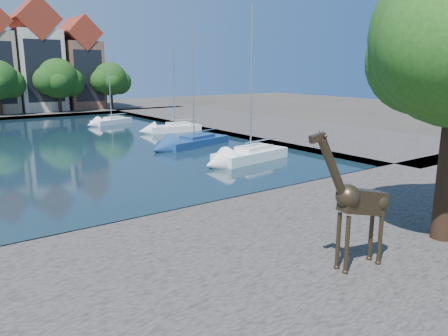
# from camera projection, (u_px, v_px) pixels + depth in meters

# --- Properties ---
(ground) EXTENTS (160.00, 160.00, 0.00)m
(ground) POSITION_uv_depth(u_px,v_px,m) (156.00, 224.00, 19.62)
(ground) COLOR #38332B
(ground) RESTS_ON ground
(water_basin) EXTENTS (38.00, 50.00, 0.08)m
(water_basin) POSITION_uv_depth(u_px,v_px,m) (31.00, 147.00, 38.60)
(water_basin) COLOR black
(water_basin) RESTS_ON ground
(near_quay) EXTENTS (50.00, 14.00, 0.50)m
(near_quay) POSITION_uv_depth(u_px,v_px,m) (256.00, 278.00, 14.03)
(near_quay) COLOR #554E4A
(near_quay) RESTS_ON ground
(right_quay) EXTENTS (14.00, 52.00, 0.50)m
(right_quay) POSITION_uv_depth(u_px,v_px,m) (251.00, 124.00, 52.80)
(right_quay) COLOR #554E4A
(right_quay) RESTS_ON ground
(townhouse_east_mid) EXTENTS (6.43, 9.18, 16.65)m
(townhouse_east_mid) POSITION_uv_depth(u_px,v_px,m) (36.00, 60.00, 66.97)
(townhouse_east_mid) COLOR beige
(townhouse_east_mid) RESTS_ON far_quay
(townhouse_east_end) EXTENTS (5.44, 9.18, 14.43)m
(townhouse_east_end) POSITION_uv_depth(u_px,v_px,m) (79.00, 67.00, 70.90)
(townhouse_east_end) COLOR brown
(townhouse_east_end) RESTS_ON far_quay
(far_tree_east) EXTENTS (7.54, 5.80, 7.84)m
(far_tree_east) POSITION_uv_depth(u_px,v_px,m) (59.00, 80.00, 64.17)
(far_tree_east) COLOR #332114
(far_tree_east) RESTS_ON far_quay
(far_tree_far_east) EXTENTS (6.76, 5.20, 7.36)m
(far_tree_far_east) POSITION_uv_depth(u_px,v_px,m) (111.00, 80.00, 68.76)
(far_tree_far_east) COLOR #332114
(far_tree_far_east) RESTS_ON far_quay
(giraffe_statue) EXTENTS (3.17, 0.77, 4.53)m
(giraffe_statue) POSITION_uv_depth(u_px,v_px,m) (357.00, 202.00, 13.69)
(giraffe_statue) COLOR #332919
(giraffe_statue) RESTS_ON near_quay
(sailboat_right_a) EXTENTS (6.47, 3.07, 11.17)m
(sailboat_right_a) POSITION_uv_depth(u_px,v_px,m) (251.00, 153.00, 32.68)
(sailboat_right_a) COLOR white
(sailboat_right_a) RESTS_ON water_basin
(sailboat_right_b) EXTENTS (7.18, 4.00, 10.32)m
(sailboat_right_b) POSITION_uv_depth(u_px,v_px,m) (194.00, 140.00, 39.00)
(sailboat_right_b) COLOR navy
(sailboat_right_b) RESTS_ON water_basin
(sailboat_right_c) EXTENTS (5.80, 3.01, 8.93)m
(sailboat_right_c) POSITION_uv_depth(u_px,v_px,m) (175.00, 127.00, 47.67)
(sailboat_right_c) COLOR white
(sailboat_right_c) RESTS_ON water_basin
(sailboat_right_d) EXTENTS (5.50, 3.47, 7.04)m
(sailboat_right_d) POSITION_uv_depth(u_px,v_px,m) (112.00, 120.00, 54.41)
(sailboat_right_d) COLOR white
(sailboat_right_d) RESTS_ON water_basin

